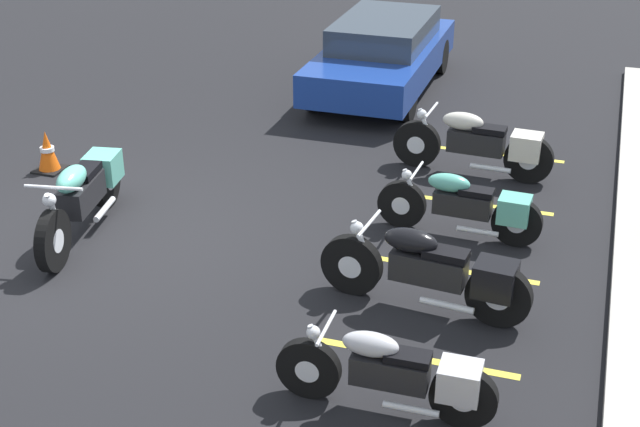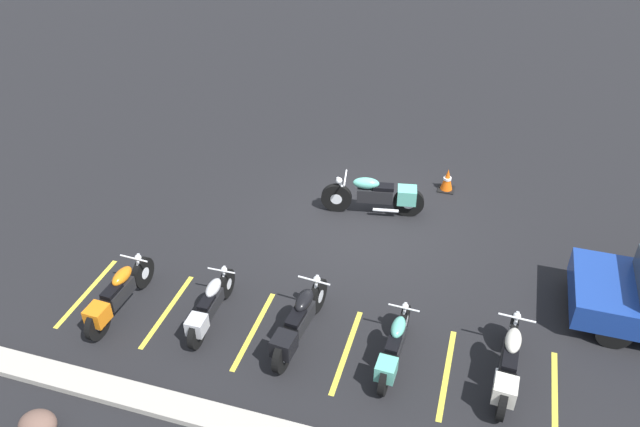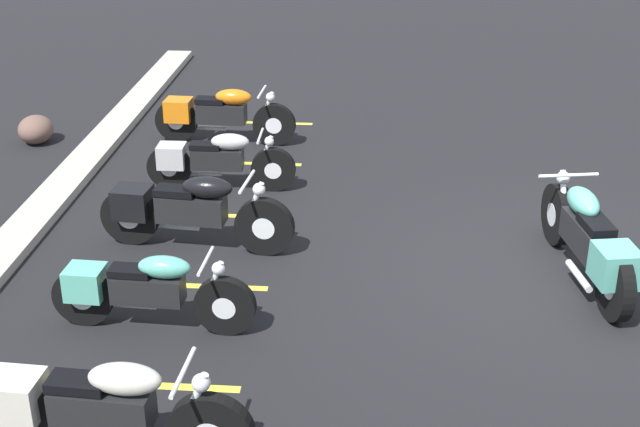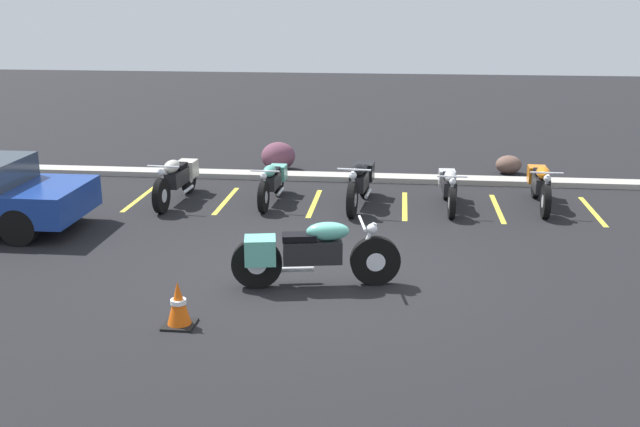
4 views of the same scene
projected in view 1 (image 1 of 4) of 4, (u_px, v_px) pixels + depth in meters
The scene contains 13 objects.
ground at pixel (116, 240), 10.89m from camera, with size 60.00×60.00×0.00m, color black.
motorcycle_teal_featured at pixel (84, 193), 10.91m from camera, with size 2.42×0.83×0.96m.
parked_bike_0 at pixel (481, 143), 12.46m from camera, with size 0.64×2.28×0.90m.
parked_bike_1 at pixel (467, 205), 10.79m from camera, with size 0.57×2.04×0.80m.
parked_bike_2 at pixel (434, 271), 9.27m from camera, with size 0.66×2.30×0.91m.
parked_bike_3 at pixel (396, 373), 7.78m from camera, with size 0.56×2.00×0.79m.
car_blue at pixel (382, 53), 15.75m from camera, with size 4.30×1.81×1.29m.
concrete_curb at pixel (634, 320), 9.19m from camera, with size 18.00×0.50×0.12m, color #A8A399.
traffic_cone at pixel (48, 152), 12.68m from camera, with size 0.40×0.40×0.60m.
stall_line_0 at pixel (493, 154), 13.37m from camera, with size 0.10×2.10×0.00m, color gold.
stall_line_1 at pixel (473, 204), 11.81m from camera, with size 0.10×2.10×0.00m, color gold.
stall_line_2 at pixel (447, 269), 10.26m from camera, with size 0.10×2.10×0.00m, color gold.
stall_line_3 at pixel (412, 357), 8.71m from camera, with size 0.10×2.10×0.00m, color gold.
Camera 1 is at (8.37, 5.35, 5.13)m, focal length 50.00 mm.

